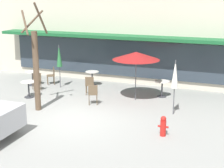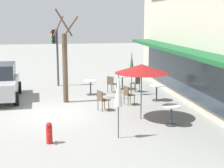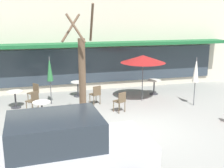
{
  "view_description": "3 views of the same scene",
  "coord_description": "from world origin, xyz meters",
  "px_view_note": "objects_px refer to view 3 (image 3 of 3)",
  "views": [
    {
      "loc": [
        5.97,
        -10.97,
        4.65
      ],
      "look_at": [
        0.53,
        2.64,
        0.81
      ],
      "focal_mm": 55.0,
      "sensor_mm": 36.0,
      "label": 1
    },
    {
      "loc": [
        14.18,
        -0.11,
        3.95
      ],
      "look_at": [
        -0.19,
        2.39,
        1.14
      ],
      "focal_mm": 55.0,
      "sensor_mm": 36.0,
      "label": 2
    },
    {
      "loc": [
        -3.34,
        -8.87,
        3.97
      ],
      "look_at": [
        -0.24,
        2.66,
        1.07
      ],
      "focal_mm": 45.0,
      "sensor_mm": 36.0,
      "label": 3
    }
  ],
  "objects_px": {
    "cafe_table_streetside": "(15,97)",
    "street_tree": "(82,79)",
    "cafe_table_near_wall": "(78,86)",
    "cafe_chair_2": "(34,92)",
    "cafe_chair_3": "(33,100)",
    "cafe_table_by_tree": "(42,108)",
    "parked_sedan": "(61,152)",
    "patio_umbrella_green_folded": "(143,59)",
    "patio_umbrella_corner_open": "(196,70)",
    "cafe_table_mid_patio": "(154,85)",
    "patio_umbrella_cream_folded": "(50,69)",
    "cafe_chair_0": "(120,100)",
    "cafe_chair_1": "(96,93)"
  },
  "relations": [
    {
      "from": "patio_umbrella_corner_open",
      "to": "street_tree",
      "type": "bearing_deg",
      "value": -164.07
    },
    {
      "from": "cafe_chair_1",
      "to": "street_tree",
      "type": "bearing_deg",
      "value": -110.46
    },
    {
      "from": "cafe_table_near_wall",
      "to": "patio_umbrella_green_folded",
      "type": "distance_m",
      "value": 3.59
    },
    {
      "from": "cafe_table_by_tree",
      "to": "parked_sedan",
      "type": "xyz_separation_m",
      "value": [
        0.34,
        -4.57,
        0.36
      ]
    },
    {
      "from": "cafe_table_by_tree",
      "to": "patio_umbrella_cream_folded",
      "type": "bearing_deg",
      "value": 77.61
    },
    {
      "from": "cafe_chair_0",
      "to": "parked_sedan",
      "type": "height_order",
      "value": "parked_sedan"
    },
    {
      "from": "cafe_chair_1",
      "to": "cafe_chair_3",
      "type": "height_order",
      "value": "same"
    },
    {
      "from": "cafe_chair_1",
      "to": "cafe_table_streetside",
      "type": "bearing_deg",
      "value": 172.56
    },
    {
      "from": "cafe_table_near_wall",
      "to": "patio_umbrella_cream_folded",
      "type": "xyz_separation_m",
      "value": [
        -1.38,
        -0.94,
        1.11
      ]
    },
    {
      "from": "patio_umbrella_corner_open",
      "to": "cafe_table_streetside",
      "type": "bearing_deg",
      "value": 167.5
    },
    {
      "from": "cafe_table_near_wall",
      "to": "patio_umbrella_green_folded",
      "type": "height_order",
      "value": "patio_umbrella_green_folded"
    },
    {
      "from": "cafe_table_streetside",
      "to": "street_tree",
      "type": "distance_m",
      "value": 4.31
    },
    {
      "from": "cafe_table_streetside",
      "to": "cafe_chair_1",
      "type": "bearing_deg",
      "value": -7.44
    },
    {
      "from": "cafe_table_near_wall",
      "to": "cafe_chair_1",
      "type": "bearing_deg",
      "value": -69.14
    },
    {
      "from": "cafe_table_near_wall",
      "to": "street_tree",
      "type": "height_order",
      "value": "street_tree"
    },
    {
      "from": "cafe_table_streetside",
      "to": "cafe_chair_1",
      "type": "xyz_separation_m",
      "value": [
        3.53,
        -0.46,
        0.01
      ]
    },
    {
      "from": "cafe_table_by_tree",
      "to": "cafe_chair_1",
      "type": "xyz_separation_m",
      "value": [
        2.43,
        1.45,
        0.01
      ]
    },
    {
      "from": "cafe_table_by_tree",
      "to": "patio_umbrella_cream_folded",
      "type": "distance_m",
      "value": 2.4
    },
    {
      "from": "patio_umbrella_corner_open",
      "to": "parked_sedan",
      "type": "distance_m",
      "value": 7.99
    },
    {
      "from": "cafe_chair_2",
      "to": "parked_sedan",
      "type": "relative_size",
      "value": 0.21
    },
    {
      "from": "patio_umbrella_corner_open",
      "to": "cafe_chair_0",
      "type": "xyz_separation_m",
      "value": [
        -3.51,
        -0.05,
        -1.1
      ]
    },
    {
      "from": "cafe_table_near_wall",
      "to": "cafe_table_mid_patio",
      "type": "height_order",
      "value": "same"
    },
    {
      "from": "cafe_table_streetside",
      "to": "patio_umbrella_green_folded",
      "type": "height_order",
      "value": "patio_umbrella_green_folded"
    },
    {
      "from": "cafe_table_near_wall",
      "to": "cafe_chair_0",
      "type": "bearing_deg",
      "value": -64.47
    },
    {
      "from": "cafe_table_mid_patio",
      "to": "patio_umbrella_corner_open",
      "type": "height_order",
      "value": "patio_umbrella_corner_open"
    },
    {
      "from": "cafe_chair_3",
      "to": "parked_sedan",
      "type": "height_order",
      "value": "parked_sedan"
    },
    {
      "from": "cafe_table_near_wall",
      "to": "patio_umbrella_green_folded",
      "type": "relative_size",
      "value": 0.35
    },
    {
      "from": "patio_umbrella_cream_folded",
      "to": "street_tree",
      "type": "bearing_deg",
      "value": -74.76
    },
    {
      "from": "cafe_table_by_tree",
      "to": "cafe_table_mid_patio",
      "type": "xyz_separation_m",
      "value": [
        5.71,
        2.39,
        0.0
      ]
    },
    {
      "from": "cafe_table_near_wall",
      "to": "patio_umbrella_cream_folded",
      "type": "distance_m",
      "value": 2.0
    },
    {
      "from": "cafe_table_near_wall",
      "to": "cafe_chair_2",
      "type": "bearing_deg",
      "value": -166.89
    },
    {
      "from": "cafe_table_streetside",
      "to": "cafe_chair_3",
      "type": "distance_m",
      "value": 1.08
    },
    {
      "from": "cafe_table_near_wall",
      "to": "cafe_chair_2",
      "type": "height_order",
      "value": "cafe_chair_2"
    },
    {
      "from": "cafe_table_near_wall",
      "to": "cafe_table_by_tree",
      "type": "height_order",
      "value": "same"
    },
    {
      "from": "cafe_chair_3",
      "to": "street_tree",
      "type": "xyz_separation_m",
      "value": [
        1.72,
        -2.5,
        1.33
      ]
    },
    {
      "from": "patio_umbrella_corner_open",
      "to": "cafe_chair_2",
      "type": "bearing_deg",
      "value": 161.54
    },
    {
      "from": "cafe_table_near_wall",
      "to": "cafe_table_streetside",
      "type": "height_order",
      "value": "same"
    },
    {
      "from": "patio_umbrella_cream_folded",
      "to": "cafe_chair_3",
      "type": "relative_size",
      "value": 2.47
    },
    {
      "from": "cafe_table_by_tree",
      "to": "patio_umbrella_corner_open",
      "type": "distance_m",
      "value": 6.81
    },
    {
      "from": "cafe_chair_1",
      "to": "parked_sedan",
      "type": "relative_size",
      "value": 0.21
    },
    {
      "from": "patio_umbrella_green_folded",
      "to": "street_tree",
      "type": "distance_m",
      "value": 4.36
    },
    {
      "from": "cafe_chair_2",
      "to": "cafe_table_by_tree",
      "type": "bearing_deg",
      "value": -83.46
    },
    {
      "from": "parked_sedan",
      "to": "cafe_chair_1",
      "type": "bearing_deg",
      "value": 70.82
    },
    {
      "from": "cafe_chair_2",
      "to": "street_tree",
      "type": "distance_m",
      "value": 4.41
    },
    {
      "from": "cafe_table_mid_patio",
      "to": "street_tree",
      "type": "distance_m",
      "value": 5.86
    },
    {
      "from": "patio_umbrella_corner_open",
      "to": "street_tree",
      "type": "distance_m",
      "value": 5.55
    },
    {
      "from": "cafe_chair_2",
      "to": "cafe_chair_0",
      "type": "bearing_deg",
      "value": -34.3
    },
    {
      "from": "patio_umbrella_cream_folded",
      "to": "cafe_chair_0",
      "type": "relative_size",
      "value": 2.47
    },
    {
      "from": "patio_umbrella_green_folded",
      "to": "cafe_chair_0",
      "type": "bearing_deg",
      "value": -137.86
    },
    {
      "from": "cafe_table_streetside",
      "to": "parked_sedan",
      "type": "bearing_deg",
      "value": -77.52
    }
  ]
}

